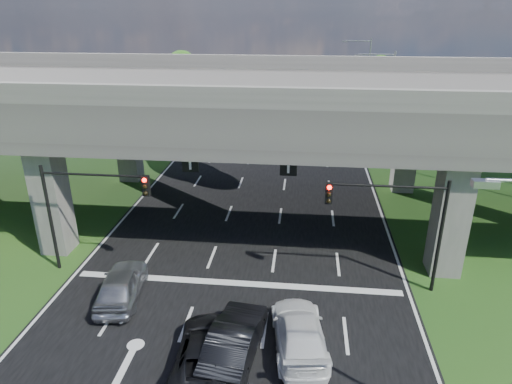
% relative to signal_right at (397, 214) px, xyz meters
% --- Properties ---
extents(ground, '(160.00, 160.00, 0.00)m').
position_rel_signal_right_xyz_m(ground, '(-7.82, -3.94, -4.19)').
color(ground, '#1F4A17').
rests_on(ground, ground).
extents(road, '(18.00, 120.00, 0.03)m').
position_rel_signal_right_xyz_m(road, '(-7.82, 6.06, -4.17)').
color(road, black).
rests_on(road, ground).
extents(overpass, '(80.00, 15.00, 10.00)m').
position_rel_signal_right_xyz_m(overpass, '(-7.82, 8.06, 3.73)').
color(overpass, '#33312F').
rests_on(overpass, ground).
extents(warehouse, '(20.00, 10.00, 4.00)m').
position_rel_signal_right_xyz_m(warehouse, '(-33.82, 31.06, -2.19)').
color(warehouse, '#9E9E99').
rests_on(warehouse, ground).
extents(signal_right, '(5.76, 0.54, 6.00)m').
position_rel_signal_right_xyz_m(signal_right, '(0.00, 0.00, 0.00)').
color(signal_right, black).
rests_on(signal_right, ground).
extents(signal_left, '(5.76, 0.54, 6.00)m').
position_rel_signal_right_xyz_m(signal_left, '(-15.65, 0.00, 0.00)').
color(signal_left, black).
rests_on(signal_left, ground).
extents(streetlight_far, '(3.38, 0.25, 10.00)m').
position_rel_signal_right_xyz_m(streetlight_far, '(2.27, 20.06, 1.66)').
color(streetlight_far, gray).
rests_on(streetlight_far, ground).
extents(streetlight_beyond, '(3.38, 0.25, 10.00)m').
position_rel_signal_right_xyz_m(streetlight_beyond, '(2.27, 36.06, 1.66)').
color(streetlight_beyond, gray).
rests_on(streetlight_beyond, ground).
extents(tree_left_near, '(4.50, 4.50, 7.80)m').
position_rel_signal_right_xyz_m(tree_left_near, '(-21.78, 22.06, 0.63)').
color(tree_left_near, black).
rests_on(tree_left_near, ground).
extents(tree_left_mid, '(3.91, 3.90, 6.76)m').
position_rel_signal_right_xyz_m(tree_left_mid, '(-24.78, 30.06, -0.01)').
color(tree_left_mid, black).
rests_on(tree_left_mid, ground).
extents(tree_left_far, '(4.80, 4.80, 8.32)m').
position_rel_signal_right_xyz_m(tree_left_far, '(-20.78, 38.06, 0.95)').
color(tree_left_far, black).
rests_on(tree_left_far, ground).
extents(tree_right_near, '(4.20, 4.20, 7.28)m').
position_rel_signal_right_xyz_m(tree_right_near, '(5.22, 24.06, 0.31)').
color(tree_right_near, black).
rests_on(tree_right_near, ground).
extents(tree_right_mid, '(3.91, 3.90, 6.76)m').
position_rel_signal_right_xyz_m(tree_right_mid, '(8.22, 32.06, -0.01)').
color(tree_right_mid, black).
rests_on(tree_right_mid, ground).
extents(tree_right_far, '(4.50, 4.50, 7.80)m').
position_rel_signal_right_xyz_m(tree_right_far, '(4.22, 40.06, 0.63)').
color(tree_right_far, black).
rests_on(tree_right_far, ground).
extents(car_silver, '(2.53, 4.93, 1.61)m').
position_rel_signal_right_xyz_m(car_silver, '(-13.22, -2.35, -3.35)').
color(car_silver, '#A8A9B0').
rests_on(car_silver, road).
extents(car_dark, '(2.32, 5.24, 1.67)m').
position_rel_signal_right_xyz_m(car_dark, '(-7.09, -5.76, -3.32)').
color(car_dark, black).
rests_on(car_dark, road).
extents(car_white, '(2.81, 5.43, 1.51)m').
position_rel_signal_right_xyz_m(car_white, '(-4.48, -4.93, -3.40)').
color(car_white, white).
rests_on(car_white, road).
extents(car_trailing, '(2.60, 5.20, 1.41)m').
position_rel_signal_right_xyz_m(car_trailing, '(-8.13, -6.37, -3.45)').
color(car_trailing, black).
rests_on(car_trailing, road).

